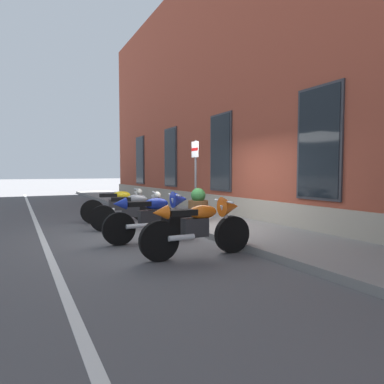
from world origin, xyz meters
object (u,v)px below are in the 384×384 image
motorcycle_grey_naked (133,211)px  barrel_planter (198,207)px  motorcycle_blue_sport (155,215)px  motorcycle_orange_sport (201,224)px  motorcycle_yellow_naked (119,205)px  parking_sign (195,168)px

motorcycle_grey_naked → barrel_planter: (0.11, 1.80, 0.04)m
barrel_planter → motorcycle_grey_naked: bearing=-93.4°
motorcycle_blue_sport → motorcycle_orange_sport: motorcycle_blue_sport is taller
motorcycle_yellow_naked → motorcycle_blue_sport: 3.06m
motorcycle_yellow_naked → barrel_planter: bearing=47.3°
motorcycle_blue_sport → motorcycle_orange_sport: 1.52m
motorcycle_orange_sport → motorcycle_yellow_naked: bearing=-177.8°
motorcycle_yellow_naked → motorcycle_grey_naked: 1.51m
motorcycle_orange_sport → barrel_planter: (-2.95, 1.58, -0.04)m
motorcycle_yellow_naked → motorcycle_blue_sport: (3.06, -0.08, 0.08)m
motorcycle_grey_naked → barrel_planter: size_ratio=2.27×
motorcycle_grey_naked → parking_sign: size_ratio=0.92×
motorcycle_orange_sport → parking_sign: size_ratio=0.94×
motorcycle_yellow_naked → barrel_planter: size_ratio=2.36×
motorcycle_grey_naked → parking_sign: (-0.18, 1.87, 1.09)m
motorcycle_grey_naked → motorcycle_blue_sport: (1.55, -0.03, 0.09)m
motorcycle_yellow_naked → motorcycle_orange_sport: bearing=2.2°
motorcycle_yellow_naked → barrel_planter: 2.39m
motorcycle_yellow_naked → barrel_planter: (1.62, 1.75, 0.03)m
motorcycle_blue_sport → motorcycle_orange_sport: size_ratio=0.99×
motorcycle_blue_sport → barrel_planter: size_ratio=2.29×
motorcycle_blue_sport → parking_sign: size_ratio=0.93×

